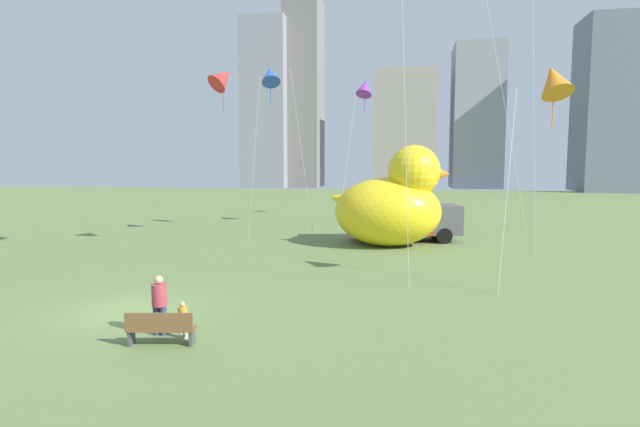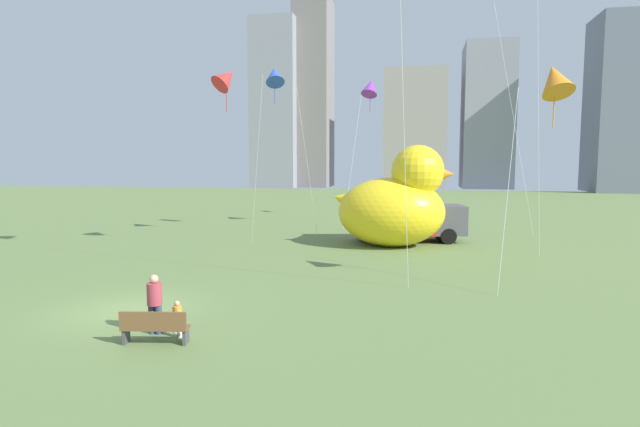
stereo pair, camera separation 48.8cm
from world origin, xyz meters
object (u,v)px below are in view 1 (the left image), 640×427
at_px(kite_blue, 271,75).
at_px(giant_inflatable_duck, 392,203).
at_px(park_bench, 160,328).
at_px(kite_purple, 365,88).
at_px(person_child, 183,318).
at_px(person_adult, 159,302).
at_px(kite_red, 223,78).
at_px(box_truck, 401,217).
at_px(kite_orange, 554,80).

bearing_deg(kite_blue, giant_inflatable_duck, -10.91).
distance_m(park_bench, giant_inflatable_duck, 17.70).
bearing_deg(kite_blue, kite_purple, 49.05).
bearing_deg(park_bench, person_child, 63.31).
height_order(person_adult, kite_red, kite_red).
distance_m(giant_inflatable_duck, kite_blue, 10.41).
relative_size(giant_inflatable_duck, box_truck, 1.01).
bearing_deg(box_truck, kite_purple, 116.54).
bearing_deg(kite_orange, park_bench, -145.73).
relative_size(park_bench, kite_orange, 0.22).
distance_m(giant_inflatable_duck, kite_purple, 10.50).
xyz_separation_m(person_child, kite_purple, (2.87, 23.35, 9.13)).
bearing_deg(park_bench, box_truck, 72.55).
relative_size(park_bench, kite_red, 0.18).
relative_size(giant_inflatable_duck, kite_purple, 0.65).
xyz_separation_m(person_child, giant_inflatable_duck, (5.04, 16.12, 1.83)).
relative_size(park_bench, giant_inflatable_duck, 0.26).
relative_size(park_bench, person_adult, 1.08).
bearing_deg(kite_blue, box_truck, 3.65).
distance_m(person_child, box_truck, 18.86).
xyz_separation_m(park_bench, box_truck, (5.86, 18.65, 0.97)).
bearing_deg(person_adult, box_truck, 70.65).
relative_size(person_adult, kite_purple, 0.16).
bearing_deg(kite_red, person_adult, -77.74).
bearing_deg(park_bench, kite_orange, 34.27).
distance_m(park_bench, person_child, 0.72).
distance_m(person_adult, box_truck, 18.93).
xyz_separation_m(giant_inflatable_duck, kite_red, (-8.62, -2.85, 6.57)).
xyz_separation_m(person_adult, giant_inflatable_duck, (5.77, 15.97, 1.47)).
relative_size(kite_red, kite_blue, 0.93).
xyz_separation_m(person_adult, person_child, (0.73, -0.15, -0.36)).
bearing_deg(kite_red, park_bench, -76.81).
height_order(person_child, kite_red, kite_red).
bearing_deg(kite_blue, person_adult, -85.19).
height_order(person_child, kite_blue, kite_blue).
distance_m(park_bench, kite_blue, 20.46).
xyz_separation_m(person_child, kite_red, (-3.58, 13.27, 8.40)).
bearing_deg(box_truck, park_bench, -107.45).
bearing_deg(person_adult, giant_inflatable_duck, 70.14).
relative_size(park_bench, box_truck, 0.27).
xyz_separation_m(park_bench, kite_orange, (11.22, 7.64, 7.08)).
height_order(box_truck, kite_orange, kite_orange).
bearing_deg(giant_inflatable_duck, park_bench, -107.74).
distance_m(giant_inflatable_duck, box_truck, 2.16).
bearing_deg(box_truck, person_adult, -109.35).
xyz_separation_m(person_child, kite_blue, (-2.19, 17.51, 9.18)).
height_order(person_adult, kite_purple, kite_purple).
xyz_separation_m(box_truck, kite_orange, (5.36, -11.00, 6.10)).
distance_m(kite_red, kite_orange, 15.84).
distance_m(person_adult, kite_orange, 15.04).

